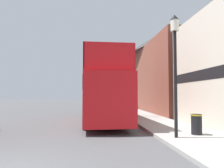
{
  "coord_description": "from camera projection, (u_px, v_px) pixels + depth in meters",
  "views": [
    {
      "loc": [
        2.29,
        -4.92,
        1.8
      ],
      "look_at": [
        3.78,
        10.92,
        2.61
      ],
      "focal_mm": 35.0,
      "sensor_mm": 36.0,
      "label": 1
    }
  ],
  "objects": [
    {
      "name": "ground_plane",
      "position": [
        72.0,
        110.0,
        25.46
      ],
      "size": [
        144.0,
        144.0,
        0.0
      ],
      "primitive_type": "plane",
      "color": "#4C4C4F"
    },
    {
      "name": "sidewalk",
      "position": [
        130.0,
        111.0,
        23.08
      ],
      "size": [
        2.82,
        108.0,
        0.14
      ],
      "color": "#999993",
      "rests_on": "ground_plane"
    },
    {
      "name": "brick_terrace_rear",
      "position": [
        158.0,
        72.0,
        27.97
      ],
      "size": [
        6.0,
        24.06,
        9.6
      ],
      "color": "brown",
      "rests_on": "ground_plane"
    },
    {
      "name": "tour_bus",
      "position": [
        102.0,
        94.0,
        14.62
      ],
      "size": [
        2.71,
        10.03,
        4.25
      ],
      "rotation": [
        0.0,
        0.0,
        0.03
      ],
      "color": "red",
      "rests_on": "ground_plane"
    },
    {
      "name": "parked_car_ahead_of_bus",
      "position": [
        107.0,
        106.0,
        22.19
      ],
      "size": [
        1.77,
        4.42,
        1.41
      ],
      "rotation": [
        0.0,
        0.0,
        0.0
      ],
      "color": "black",
      "rests_on": "ground_plane"
    },
    {
      "name": "lamp_post_nearest",
      "position": [
        175.0,
        52.0,
        8.71
      ],
      "size": [
        0.35,
        0.35,
        4.9
      ],
      "color": "black",
      "rests_on": "sidewalk"
    },
    {
      "name": "lamp_post_second",
      "position": [
        130.0,
        78.0,
        17.3
      ],
      "size": [
        0.35,
        0.35,
        4.36
      ],
      "color": "black",
      "rests_on": "sidewalk"
    },
    {
      "name": "lamp_post_third",
      "position": [
        117.0,
        80.0,
        25.96
      ],
      "size": [
        0.35,
        0.35,
        5.09
      ],
      "color": "black",
      "rests_on": "sidewalk"
    },
    {
      "name": "litter_bin",
      "position": [
        197.0,
        124.0,
        9.19
      ],
      "size": [
        0.48,
        0.48,
        0.86
      ],
      "color": "black",
      "rests_on": "sidewalk"
    }
  ]
}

